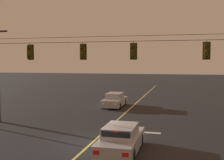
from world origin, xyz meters
TOP-DOWN VIEW (x-y plane):
  - ground_plane at (0.00, 0.00)m, footprint 180.00×180.00m
  - lane_centre_stripe at (0.00, 9.65)m, footprint 0.14×60.00m
  - stop_bar_paint at (1.90, 3.05)m, footprint 3.40×0.36m
  - signal_span_assembly at (-0.00, 3.65)m, footprint 19.08×0.32m
  - traffic_light_leftmost at (-5.90, 3.63)m, footprint 0.48×0.41m
  - traffic_light_left_inner at (-1.84, 3.63)m, footprint 0.48×0.41m
  - traffic_light_centre at (1.70, 3.63)m, footprint 0.48×0.41m
  - traffic_light_right_inner at (6.32, 3.63)m, footprint 0.48×0.41m
  - car_waiting_near_lane at (1.92, -1.23)m, footprint 1.80×4.33m
  - car_oncoming_lead at (-1.75, 12.80)m, footprint 1.80×4.42m

SIDE VIEW (x-z plane):
  - ground_plane at x=0.00m, z-range 0.00..0.00m
  - lane_centre_stripe at x=0.00m, z-range 0.00..0.01m
  - stop_bar_paint at x=1.90m, z-range 0.00..0.01m
  - car_oncoming_lead at x=-1.75m, z-range -0.05..1.34m
  - car_waiting_near_lane at x=1.92m, z-range -0.05..1.34m
  - signal_span_assembly at x=0.00m, z-range 0.15..7.45m
  - traffic_light_leftmost at x=-5.90m, z-range 4.64..5.86m
  - traffic_light_left_inner at x=-1.84m, z-range 4.64..5.86m
  - traffic_light_centre at x=1.70m, z-range 4.64..5.86m
  - traffic_light_right_inner at x=6.32m, z-range 4.64..5.86m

